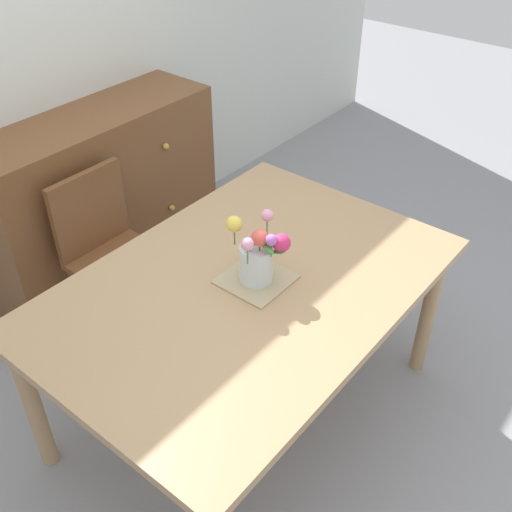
% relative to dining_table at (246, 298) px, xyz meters
% --- Properties ---
extents(ground_plane, '(12.00, 12.00, 0.00)m').
position_rel_dining_table_xyz_m(ground_plane, '(0.00, 0.00, -0.69)').
color(ground_plane, '#939399').
extents(dining_table, '(1.66, 1.15, 0.77)m').
position_rel_dining_table_xyz_m(dining_table, '(0.00, 0.00, 0.00)').
color(dining_table, tan).
rests_on(dining_table, ground_plane).
extents(chair_far, '(0.42, 0.42, 0.90)m').
position_rel_dining_table_xyz_m(chair_far, '(0.02, 0.91, -0.17)').
color(chair_far, brown).
rests_on(chair_far, ground_plane).
extents(dresser, '(1.40, 0.47, 1.00)m').
position_rel_dining_table_xyz_m(dresser, '(0.32, 1.33, -0.19)').
color(dresser, brown).
rests_on(dresser, ground_plane).
extents(placemat, '(0.25, 0.25, 0.01)m').
position_rel_dining_table_xyz_m(placemat, '(0.04, -0.02, 0.09)').
color(placemat, tan).
rests_on(placemat, dining_table).
extents(flower_vase, '(0.23, 0.24, 0.27)m').
position_rel_dining_table_xyz_m(flower_vase, '(0.04, -0.03, 0.21)').
color(flower_vase, silver).
rests_on(flower_vase, placemat).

